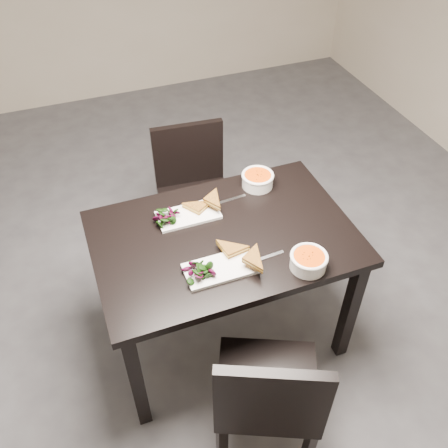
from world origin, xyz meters
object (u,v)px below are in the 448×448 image
chair_far (194,187)px  soup_bowl_far (258,179)px  chair_near (268,396)px  plate_near (221,268)px  soup_bowl_near (309,260)px  table (224,250)px  plate_far (188,215)px

chair_far → soup_bowl_far: bearing=-57.7°
soup_bowl_far → chair_far: bearing=117.3°
chair_near → plate_near: (-0.03, 0.48, 0.27)m
soup_bowl_near → chair_far: bearing=101.0°
chair_near → soup_bowl_far: 1.06m
table → plate_far: 0.24m
chair_far → table: bearing=-90.8°
chair_near → plate_far: chair_near is taller
table → chair_far: (0.07, 0.71, -0.17)m
chair_near → chair_far: bearing=108.7°
chair_near → table: bearing=109.0°
table → soup_bowl_far: size_ratio=7.22×
soup_bowl_near → soup_bowl_far: soup_bowl_far is taller
chair_near → soup_bowl_near: bearing=71.7°
plate_near → soup_bowl_near: 0.38m
plate_near → soup_bowl_far: bearing=51.7°
plate_far → soup_bowl_near: bearing=-52.1°
chair_far → soup_bowl_near: 1.08m
table → chair_far: bearing=84.3°
chair_far → plate_near: chair_far is taller
chair_near → plate_far: bearing=117.8°
soup_bowl_far → soup_bowl_near: bearing=-92.0°
plate_far → soup_bowl_far: soup_bowl_far is taller
table → plate_far: size_ratio=4.03×
chair_far → plate_far: chair_far is taller
chair_far → soup_bowl_near: size_ratio=5.20×
chair_near → chair_far: 1.38m
soup_bowl_far → table: bearing=-135.7°
soup_bowl_near → soup_bowl_far: bearing=88.0°
chair_near → plate_near: size_ratio=2.71×
chair_far → soup_bowl_far: 0.57m
chair_far → plate_near: (-0.16, -0.90, 0.27)m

